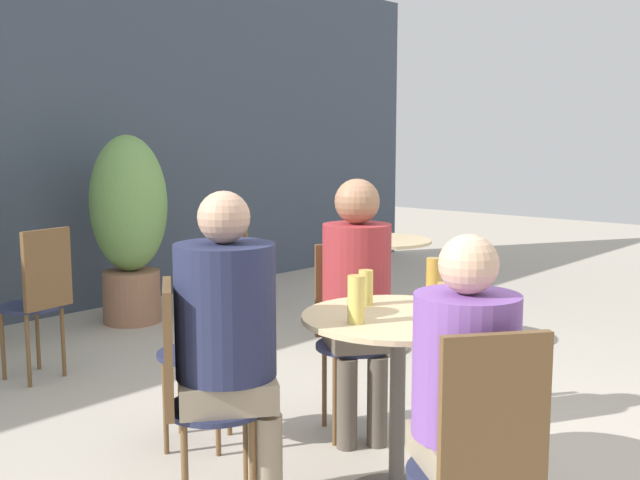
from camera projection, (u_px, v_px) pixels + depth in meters
name	position (u px, v px, depth m)	size (l,w,h in m)	color
ground_plane	(430.00, 480.00, 3.10)	(20.00, 20.00, 0.00)	#B2A899
cafe_table_near	(398.00, 365.00, 2.85)	(0.74, 0.74, 0.74)	#514C47
cafe_table_far	(378.00, 270.00, 4.96)	(0.70, 0.70, 0.74)	#514C47
bistro_chair_0	(350.00, 321.00, 3.61)	(0.41, 0.42, 0.90)	#232847
bistro_chair_1	(191.00, 383.00, 2.70)	(0.42, 0.41, 0.90)	#232847
bistro_chair_2	(481.00, 453.00, 2.09)	(0.41, 0.42, 0.90)	#232847
bistro_chair_3	(225.00, 250.00, 5.88)	(0.39, 0.38, 0.90)	#232847
bistro_chair_4	(216.00, 332.00, 3.39)	(0.41, 0.42, 0.90)	#232847
bistro_chair_5	(40.00, 291.00, 4.30)	(0.37, 0.38, 0.90)	#232847
seated_person_0	(357.00, 286.00, 3.44)	(0.40, 0.40, 1.23)	brown
seated_person_1	(230.00, 331.00, 2.70)	(0.46, 0.46, 1.22)	gray
seated_person_2	(463.00, 387.00, 2.21)	(0.39, 0.40, 1.14)	gray
beer_glass_0	(433.00, 282.00, 2.95)	(0.06, 0.06, 0.20)	#B28433
beer_glass_1	(366.00, 288.00, 2.98)	(0.06, 0.06, 0.14)	#DBC65B
beer_glass_2	(356.00, 299.00, 2.69)	(0.06, 0.06, 0.17)	#DBC65B
beer_glass_3	(445.00, 304.00, 2.66)	(0.06, 0.06, 0.15)	#B28433
potted_plant_1	(129.00, 220.00, 5.66)	(0.58, 0.58, 1.43)	#93664C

